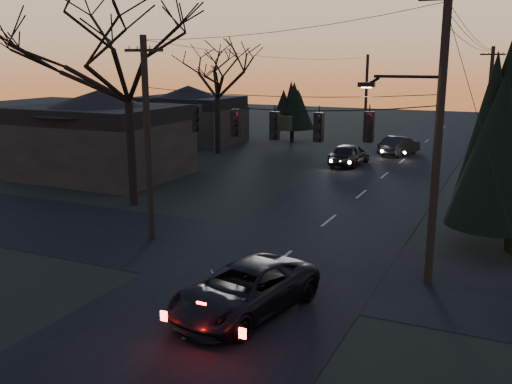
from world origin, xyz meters
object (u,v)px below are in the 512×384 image
at_px(sedan_oncoming_a, 349,154).
at_px(utility_pole_right, 428,283).
at_px(utility_pole_far_r, 483,158).
at_px(utility_pole_far_l, 364,137).
at_px(bare_tree_left, 127,58).
at_px(suv_near, 244,290).
at_px(sedan_oncoming_b, 399,146).
at_px(utility_pole_left, 152,240).

bearing_deg(sedan_oncoming_a, utility_pole_right, 116.97).
xyz_separation_m(utility_pole_far_r, utility_pole_far_l, (-11.50, 8.00, 0.00)).
bearing_deg(bare_tree_left, sedan_oncoming_a, 66.03).
distance_m(utility_pole_right, bare_tree_left, 18.19).
bearing_deg(suv_near, utility_pole_right, 58.15).
xyz_separation_m(utility_pole_far_l, sedan_oncoming_b, (5.20, -9.17, 0.76)).
height_order(utility_pole_far_l, suv_near, utility_pole_far_l).
xyz_separation_m(utility_pole_far_r, suv_near, (-4.70, -32.84, 0.74)).
relative_size(utility_pole_far_l, sedan_oncoming_a, 1.70).
bearing_deg(utility_pole_far_l, bare_tree_left, -97.92).
xyz_separation_m(utility_pole_far_r, sedan_oncoming_b, (-6.30, -1.17, 0.76)).
bearing_deg(utility_pole_left, sedan_oncoming_b, 79.03).
height_order(utility_pole_far_r, bare_tree_left, bare_tree_left).
bearing_deg(utility_pole_far_l, utility_pole_right, -72.28).
distance_m(utility_pole_far_r, sedan_oncoming_a, 11.38).
bearing_deg(bare_tree_left, sedan_oncoming_b, 66.72).
height_order(utility_pole_right, utility_pole_far_r, utility_pole_right).
bearing_deg(sedan_oncoming_b, utility_pole_far_r, -154.57).
bearing_deg(utility_pole_far_l, utility_pole_far_r, -34.82).
xyz_separation_m(utility_pole_left, utility_pole_far_l, (0.00, 36.00, 0.00)).
xyz_separation_m(utility_pole_right, bare_tree_left, (-15.87, 4.59, 7.61)).
distance_m(suv_near, sedan_oncoming_b, 31.70).
relative_size(suv_near, sedan_oncoming_b, 1.17).
bearing_deg(utility_pole_left, sedan_oncoming_a, 82.30).
height_order(utility_pole_left, utility_pole_far_r, same).
bearing_deg(utility_pole_right, utility_pole_left, 180.00).
bearing_deg(utility_pole_far_r, utility_pole_far_l, 145.18).
relative_size(utility_pole_far_l, suv_near, 1.50).
bearing_deg(utility_pole_far_l, suv_near, -80.55).
distance_m(utility_pole_left, sedan_oncoming_a, 20.92).
bearing_deg(sedan_oncoming_b, utility_pole_left, 93.93).
height_order(utility_pole_far_r, utility_pole_far_l, utility_pole_far_r).
height_order(sedan_oncoming_a, sedan_oncoming_b, sedan_oncoming_a).
bearing_deg(suv_near, utility_pole_left, 156.91).
bearing_deg(sedan_oncoming_a, utility_pole_left, 86.49).
height_order(utility_pole_left, sedan_oncoming_b, utility_pole_left).
bearing_deg(utility_pole_far_r, suv_near, -98.15).
relative_size(bare_tree_left, sedan_oncoming_a, 2.32).
xyz_separation_m(utility_pole_right, utility_pole_left, (-11.50, 0.00, 0.00)).
height_order(utility_pole_far_r, sedan_oncoming_b, utility_pole_far_r).
bearing_deg(sedan_oncoming_b, sedan_oncoming_a, 83.47).
xyz_separation_m(bare_tree_left, sedan_oncoming_a, (7.17, 16.12, -6.81)).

